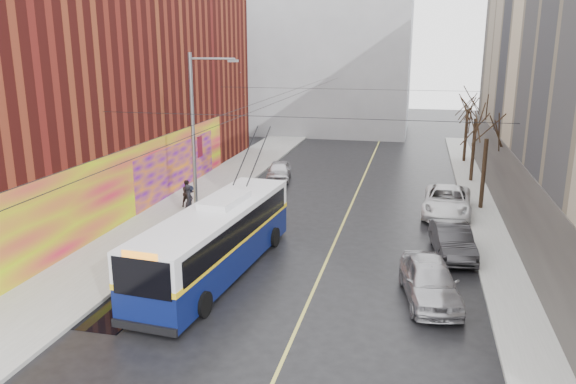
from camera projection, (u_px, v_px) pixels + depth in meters
name	position (u px, v px, depth m)	size (l,w,h in m)	color
ground	(257.00, 319.00, 19.77)	(140.00, 140.00, 0.00)	black
sidewalk_left	(183.00, 209.00, 32.81)	(4.00, 60.00, 0.15)	gray
sidewalk_right	(488.00, 230.00, 29.10)	(2.00, 60.00, 0.15)	gray
lane_line	(349.00, 211.00, 32.64)	(0.12, 50.00, 0.01)	#BFB74C
building_left	(70.00, 85.00, 34.67)	(12.11, 36.00, 14.00)	#521410
building_far	(317.00, 48.00, 61.18)	(20.50, 12.10, 18.00)	gray
streetlight_pole	(196.00, 134.00, 29.30)	(2.65, 0.60, 9.00)	slate
catenary_wires	(284.00, 100.00, 32.66)	(18.00, 60.00, 0.22)	black
tree_near	(488.00, 125.00, 31.62)	(3.20, 3.20, 6.40)	black
tree_mid	(477.00, 107.00, 38.15)	(3.20, 3.20, 6.68)	black
tree_far	(469.00, 99.00, 44.77)	(3.20, 3.20, 6.57)	black
puddle	(107.00, 310.00, 20.46)	(2.62, 3.22, 0.01)	black
pigeons_flying	(255.00, 81.00, 27.74)	(1.57, 4.45, 1.28)	slate
trolleybus	(217.00, 239.00, 23.44)	(3.46, 11.71, 5.48)	#091243
parked_car_a	(430.00, 281.00, 21.06)	(1.89, 4.70, 1.60)	#AAA9AE
parked_car_b	(452.00, 240.00, 25.60)	(1.53, 4.39, 1.45)	#272729
parked_car_c	(447.00, 201.00, 31.80)	(2.60, 5.64, 1.57)	silver
following_car	(279.00, 171.00, 39.90)	(1.61, 3.99, 1.36)	silver
pedestrian_a	(189.00, 201.00, 30.92)	(0.66, 0.43, 1.81)	black
pedestrian_b	(188.00, 193.00, 32.86)	(0.77, 0.60, 1.58)	black
pedestrian_c	(190.00, 199.00, 31.86)	(0.99, 0.57, 1.53)	black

